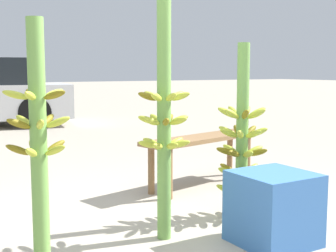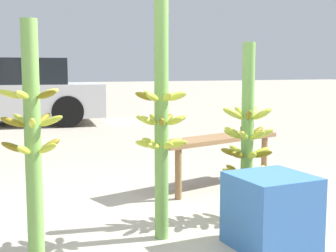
{
  "view_description": "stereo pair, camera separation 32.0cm",
  "coord_description": "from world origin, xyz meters",
  "views": [
    {
      "loc": [
        -1.47,
        -2.47,
        1.12
      ],
      "look_at": [
        0.16,
        0.26,
        0.74
      ],
      "focal_mm": 50.0,
      "sensor_mm": 36.0,
      "label": 1
    },
    {
      "loc": [
        -1.19,
        -2.62,
        1.12
      ],
      "look_at": [
        0.16,
        0.26,
        0.74
      ],
      "focal_mm": 50.0,
      "sensor_mm": 36.0,
      "label": 2
    }
  ],
  "objects": [
    {
      "name": "banana_stalk_left",
      "position": [
        -0.76,
        0.14,
        0.73
      ],
      "size": [
        0.37,
        0.38,
        1.41
      ],
      "color": "#6B9E47",
      "rests_on": "ground_plane"
    },
    {
      "name": "parked_car",
      "position": [
        -0.14,
        7.4,
        0.65
      ],
      "size": [
        4.15,
        2.31,
        1.35
      ],
      "rotation": [
        0.0,
        0.0,
        1.4
      ],
      "color": "silver",
      "rests_on": "ground_plane"
    },
    {
      "name": "produce_crate",
      "position": [
        0.61,
        -0.31,
        0.23
      ],
      "size": [
        0.47,
        0.47,
        0.47
      ],
      "color": "#386BB2",
      "rests_on": "ground_plane"
    },
    {
      "name": "banana_stalk_center",
      "position": [
        0.05,
        0.14,
        0.79
      ],
      "size": [
        0.35,
        0.35,
        1.57
      ],
      "color": "#6B9E47",
      "rests_on": "ground_plane"
    },
    {
      "name": "market_bench",
      "position": [
        1.09,
        1.17,
        0.4
      ],
      "size": [
        1.41,
        0.63,
        0.49
      ],
      "rotation": [
        0.0,
        0.0,
        0.23
      ],
      "color": "olive",
      "rests_on": "ground_plane"
    },
    {
      "name": "banana_stalk_right",
      "position": [
        0.81,
        0.25,
        0.58
      ],
      "size": [
        0.4,
        0.4,
        1.32
      ],
      "color": "#6B9E47",
      "rests_on": "ground_plane"
    },
    {
      "name": "ground_plane",
      "position": [
        0.0,
        0.0,
        0.0
      ],
      "size": [
        80.0,
        80.0,
        0.0
      ],
      "primitive_type": "plane",
      "color": "#A89E8C"
    }
  ]
}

